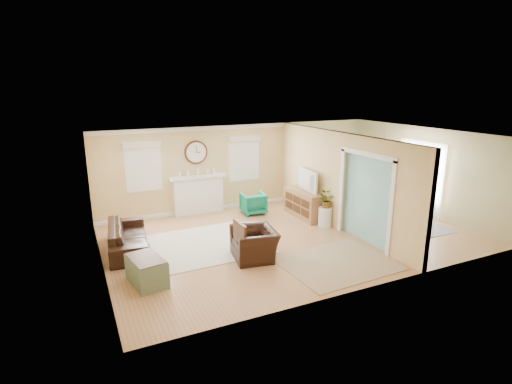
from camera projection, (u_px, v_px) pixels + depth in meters
The scene contains 29 objects.
floor at pixel (289, 236), 10.28m from camera, with size 9.00×9.00×0.00m, color #A66E40.
wall_back at pixel (242, 166), 12.57m from camera, with size 9.00×0.02×2.60m, color tan.
wall_front at pixel (372, 224), 7.33m from camera, with size 9.00×0.02×2.60m, color tan.
wall_left at pixel (98, 211), 8.09m from camera, with size 0.02×6.00×2.60m, color tan.
wall_right at pixel (422, 171), 11.81m from camera, with size 0.02×6.00×2.60m, color tan.
ceiling at pixel (291, 135), 9.61m from camera, with size 9.00×6.00×0.02m, color white.
partition at pixel (333, 177), 10.80m from camera, with size 0.17×6.00×2.60m.
fireplace at pixel (198, 194), 12.02m from camera, with size 1.70×0.30×1.17m.
wall_clock at pixel (196, 152), 11.77m from camera, with size 0.70×0.07×0.70m.
window_left at pixel (143, 163), 11.17m from camera, with size 1.05×0.13×1.42m.
window_right at pixel (244, 155), 12.45m from camera, with size 1.05×0.13×1.42m.
french_doors at pixel (420, 178), 11.84m from camera, with size 0.06×1.70×2.20m.
pendant at pixel (386, 144), 10.95m from camera, with size 0.30×0.30×0.55m.
rug_cream at pixel (204, 245), 9.72m from camera, with size 2.85×2.47×0.02m, color beige.
rug_jute at pixel (337, 263), 8.72m from camera, with size 2.36×1.93×0.01m, color tan.
rug_grey at pixel (387, 222), 11.33m from camera, with size 2.27×2.84×0.01m, color slate.
sofa at pixel (128, 237), 9.37m from camera, with size 2.17×0.85×0.63m, color black.
eames_chair at pixel (254, 244), 8.91m from camera, with size 1.05×0.91×0.68m, color black.
green_chair at pixel (253, 203), 12.05m from camera, with size 0.68×0.70×0.63m, color #058153.
trunk at pixel (147, 270), 7.78m from camera, with size 0.72×1.01×0.54m.
credenza at pixel (304, 204), 11.71m from camera, with size 0.52×1.52×0.80m.
tv at pixel (304, 180), 11.52m from camera, with size 1.07×0.14×0.62m, color black.
garden_stool at pixel (325, 217), 10.94m from camera, with size 0.36×0.36×0.53m, color white.
potted_plant at pixel (326, 200), 10.82m from camera, with size 0.40×0.35×0.45m, color #337F33.
dining_table at pixel (388, 212), 11.25m from camera, with size 1.70×0.95×0.60m, color #452615.
dining_chair_n at pixel (365, 193), 12.13m from camera, with size 0.54×0.54×1.03m.
dining_chair_s at pixel (418, 213), 10.32m from camera, with size 0.43×0.43×0.95m.
dining_chair_w at pixel (372, 207), 10.93m from camera, with size 0.50×0.50×0.92m.
dining_chair_e at pixel (408, 202), 11.43m from camera, with size 0.43×0.43×0.92m.
Camera 1 is at (-4.90, -8.35, 3.76)m, focal length 28.00 mm.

